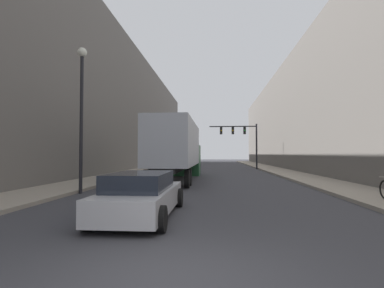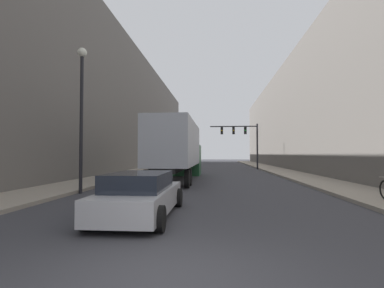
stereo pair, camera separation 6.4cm
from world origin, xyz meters
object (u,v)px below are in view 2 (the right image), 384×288
object	(u,v)px
sedan_car	(141,195)
street_lamp	(82,100)
traffic_signal_gantry	(244,137)
semi_truck	(178,149)

from	to	relation	value
sedan_car	street_lamp	distance (m)	7.40
traffic_signal_gantry	semi_truck	bearing A→B (deg)	-111.12
semi_truck	street_lamp	xyz separation A→B (m)	(-3.63, -7.67, 2.22)
traffic_signal_gantry	street_lamp	xyz separation A→B (m)	(-9.66, -23.28, 0.45)
sedan_car	traffic_signal_gantry	size ratio (longest dim) A/B	0.82
semi_truck	sedan_car	world-z (taller)	semi_truck
street_lamp	semi_truck	bearing A→B (deg)	64.68
semi_truck	street_lamp	bearing A→B (deg)	-115.32
semi_truck	sedan_car	size ratio (longest dim) A/B	2.70
semi_truck	traffic_signal_gantry	xyz separation A→B (m)	(6.03, 15.61, 1.77)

